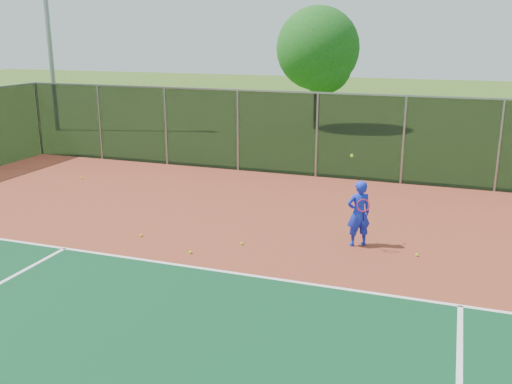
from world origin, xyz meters
TOP-DOWN VIEW (x-y plane):
  - ground at (0.00, 0.00)m, footprint 120.00×120.00m
  - court_apron at (0.00, 2.00)m, footprint 30.00×20.00m
  - fence_back at (0.00, 12.00)m, footprint 30.00×0.06m
  - tennis_player at (-0.40, 5.58)m, footprint 0.71×0.73m
  - practice_ball_0 at (-10.75, 8.90)m, footprint 0.07×0.07m
  - practice_ball_1 at (1.03, 5.32)m, footprint 0.07×0.07m
  - practice_ball_2 at (-1.11, 9.87)m, footprint 0.07×0.07m
  - practice_ball_3 at (-5.70, 4.37)m, footprint 0.07×0.07m
  - practice_ball_4 at (-3.07, 4.67)m, footprint 0.07×0.07m
  - practice_ball_5 at (-4.01, 3.73)m, footprint 0.07×0.07m
  - tree_back_left at (-5.45, 22.49)m, footprint 4.37×4.37m

SIDE VIEW (x-z plane):
  - ground at x=0.00m, z-range 0.00..0.00m
  - court_apron at x=0.00m, z-range 0.00..0.02m
  - practice_ball_0 at x=-10.75m, z-range 0.02..0.09m
  - practice_ball_1 at x=1.03m, z-range 0.02..0.09m
  - practice_ball_2 at x=-1.11m, z-range 0.02..0.09m
  - practice_ball_3 at x=-5.70m, z-range 0.02..0.09m
  - practice_ball_4 at x=-3.07m, z-range 0.02..0.09m
  - practice_ball_5 at x=-4.01m, z-range 0.02..0.09m
  - tennis_player at x=-0.40m, z-range -0.28..1.96m
  - fence_back at x=0.00m, z-range 0.05..3.08m
  - tree_back_left at x=-5.45m, z-range 0.82..7.24m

